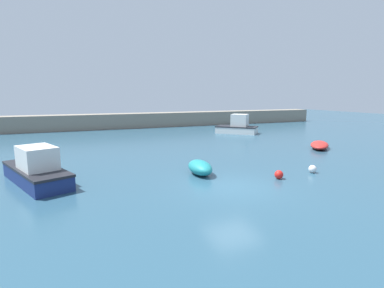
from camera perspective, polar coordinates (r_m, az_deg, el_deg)
The scene contains 8 objects.
ground_plane at distance 14.70m, azimuth 7.89°, elevation -8.53°, with size 120.00×120.00×0.20m, color #284C60.
harbor_breakwater at distance 40.86m, azimuth -12.32°, elevation 4.36°, with size 59.03×2.48×1.92m, color gray.
motorboat_with_cabin at distance 34.73m, azimuth 8.69°, elevation 3.28°, with size 4.78×4.78×2.20m.
cabin_cruiser_white at distance 16.86m, azimuth -27.49°, elevation -4.38°, with size 3.67×5.79×1.91m.
fishing_dinghy_green at distance 16.74m, azimuth 1.54°, elevation -4.48°, with size 1.33×2.38×0.78m.
open_tender_yellow at distance 26.91m, azimuth 23.12°, elevation -0.17°, with size 3.41×3.39×0.57m.
mooring_buoy_white at distance 18.42m, azimuth 21.98°, elevation -4.43°, with size 0.44×0.44×0.44m, color white.
mooring_buoy_red at distance 16.53m, azimuth 16.22°, elevation -5.61°, with size 0.46×0.46×0.46m, color red.
Camera 1 is at (-7.13, -12.04, 4.41)m, focal length 28.00 mm.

